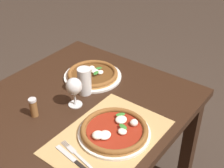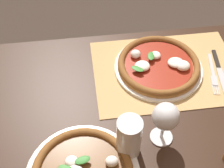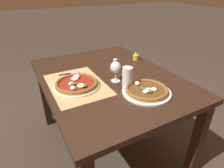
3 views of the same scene
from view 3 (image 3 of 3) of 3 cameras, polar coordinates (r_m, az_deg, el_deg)
The scene contains 11 objects.
ground_plane at distance 1.93m, azimuth -1.03°, elevation -17.74°, with size 24.00×24.00×0.00m, color #382D26.
dining_table at distance 1.53m, azimuth -1.23°, elevation -0.76°, with size 1.31×0.99×0.74m.
paper_placemat at distance 1.38m, azimuth -10.65°, elevation -0.14°, with size 0.53×0.37×0.00m, color tan.
pizza_near at distance 1.34m, azimuth -10.73°, elevation 0.06°, with size 0.32×0.32×0.05m.
pizza_far at distance 1.26m, azimuth 10.48°, elevation -1.92°, with size 0.33×0.33×0.05m.
wine_glass at distance 1.36m, azimuth 1.14°, elevation 4.87°, with size 0.08×0.08×0.16m.
pint_glass at distance 1.30m, azimuth 4.67°, elevation 2.00°, with size 0.07×0.07×0.15m.
fork at distance 1.52m, azimuth -11.25°, elevation 2.90°, with size 0.06×0.20×0.00m.
knife at distance 1.55m, azimuth -11.97°, elevation 3.22°, with size 0.05×0.22×0.01m.
votive_candle at distance 1.82m, azimuth 7.29°, elevation 8.02°, with size 0.06×0.06×0.07m.
pepper_shaker at distance 1.57m, azimuth 0.99°, elevation 5.93°, with size 0.04×0.04×0.10m.
Camera 3 is at (1.19, -0.61, 1.38)m, focal length 30.00 mm.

